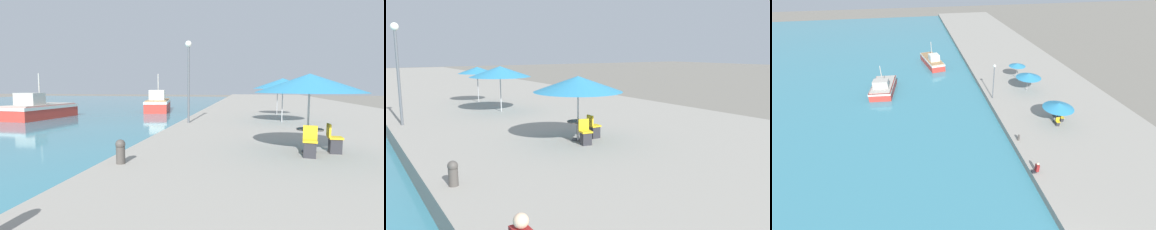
{
  "view_description": "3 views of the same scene",
  "coord_description": "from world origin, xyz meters",
  "views": [
    {
      "loc": [
        3.91,
        5.87,
        2.77
      ],
      "look_at": [
        1.5,
        18.71,
        1.5
      ],
      "focal_mm": 28.0,
      "sensor_mm": 36.0,
      "label": 1
    },
    {
      "loc": [
        -1.58,
        3.97,
        4.08
      ],
      "look_at": [
        5.73,
        15.48,
        1.7
      ],
      "focal_mm": 35.0,
      "sensor_mm": 36.0,
      "label": 2
    },
    {
      "loc": [
        -8.66,
        -5.81,
        16.24
      ],
      "look_at": [
        -4.0,
        18.0,
        1.3
      ],
      "focal_mm": 24.0,
      "sensor_mm": 36.0,
      "label": 3
    }
  ],
  "objects": [
    {
      "name": "lamppost",
      "position": [
        0.62,
        22.35,
        3.79
      ],
      "size": [
        0.36,
        0.36,
        4.56
      ],
      "color": "#565B60",
      "rests_on": "quay_promenade"
    },
    {
      "name": "quay_promenade",
      "position": [
        8.0,
        37.0,
        0.35
      ],
      "size": [
        16.0,
        90.0,
        0.7
      ],
      "color": "gray",
      "rests_on": "ground_plane"
    },
    {
      "name": "cafe_umbrella_pink",
      "position": [
        5.73,
        15.48,
        2.85
      ],
      "size": [
        3.29,
        3.29,
        2.44
      ],
      "color": "#B7B7B7",
      "rests_on": "quay_promenade"
    },
    {
      "name": "cafe_chair_right",
      "position": [
        5.7,
        14.92,
        1.03
      ],
      "size": [
        0.47,
        0.49,
        0.91
      ],
      "rotation": [
        0.0,
        0.0,
        2.97
      ],
      "color": "#2D2D33",
      "rests_on": "quay_promenade"
    },
    {
      "name": "mooring_bollard",
      "position": [
        0.59,
        13.23,
        1.05
      ],
      "size": [
        0.26,
        0.26,
        0.65
      ],
      "color": "#4C4742",
      "rests_on": "quay_promenade"
    },
    {
      "name": "cafe_chair_left",
      "position": [
        6.55,
        15.61,
        1.03
      ],
      "size": [
        0.44,
        0.41,
        0.91
      ],
      "rotation": [
        0.0,
        0.0,
        4.68
      ],
      "color": "#2D2D33",
      "rests_on": "quay_promenade"
    },
    {
      "name": "cafe_umbrella_striped",
      "position": [
        5.95,
        27.99,
        2.78
      ],
      "size": [
        2.44,
        2.44,
        2.3
      ],
      "color": "#B7B7B7",
      "rests_on": "quay_promenade"
    },
    {
      "name": "cafe_umbrella_white",
      "position": [
        5.83,
        23.59,
        2.91
      ],
      "size": [
        3.34,
        3.34,
        2.51
      ],
      "color": "#B7B7B7",
      "rests_on": "quay_promenade"
    },
    {
      "name": "cafe_table",
      "position": [
        5.82,
        15.63,
        1.23
      ],
      "size": [
        0.8,
        0.8,
        0.74
      ],
      "color": "#333338",
      "rests_on": "quay_promenade"
    }
  ]
}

